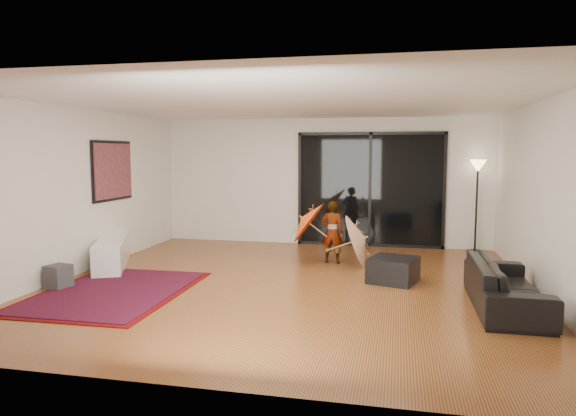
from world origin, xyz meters
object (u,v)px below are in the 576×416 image
(sofa, at_px, (506,285))
(child, at_px, (332,232))
(media_console, at_px, (112,253))
(ottoman, at_px, (393,270))

(sofa, height_order, child, child)
(media_console, height_order, sofa, sofa)
(media_console, distance_m, ottoman, 4.78)
(sofa, relative_size, ottoman, 3.06)
(ottoman, relative_size, child, 0.59)
(media_console, relative_size, sofa, 0.88)
(sofa, height_order, ottoman, sofa)
(media_console, xyz_separation_m, child, (3.69, 1.12, 0.31))
(media_console, bearing_deg, ottoman, -25.22)
(media_console, bearing_deg, child, -7.98)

